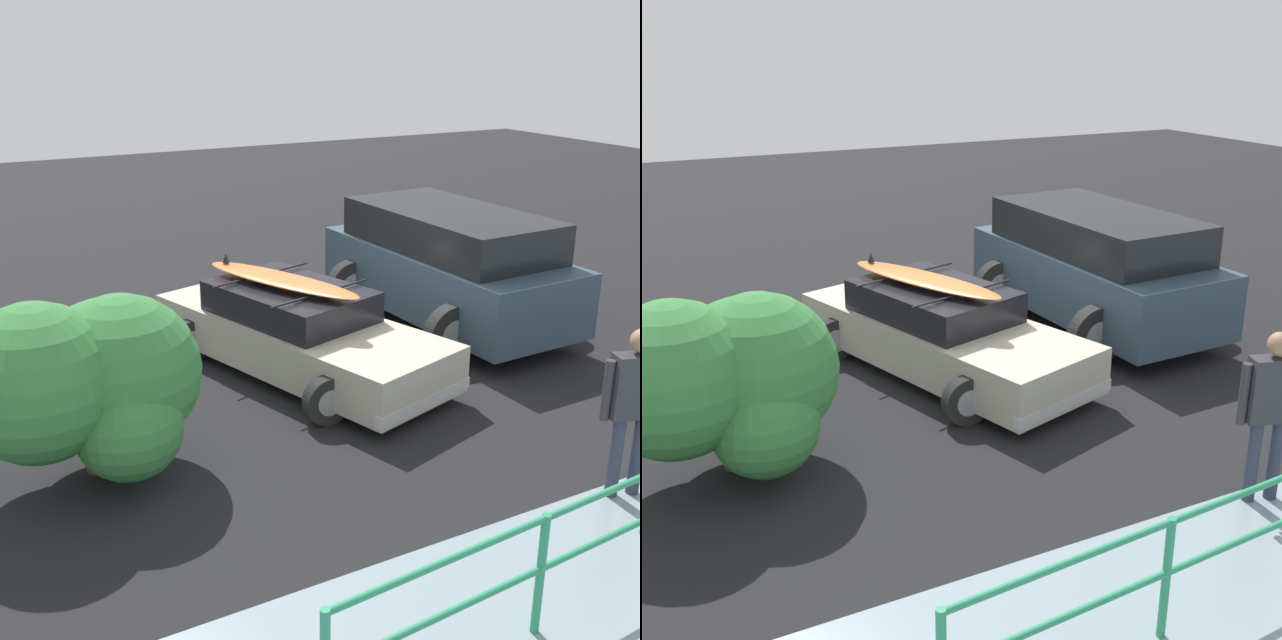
% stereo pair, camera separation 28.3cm
% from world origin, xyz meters
% --- Properties ---
extents(ground_plane, '(44.00, 44.00, 0.02)m').
position_xyz_m(ground_plane, '(0.00, 0.00, -0.01)').
color(ground_plane, black).
rests_on(ground_plane, ground).
extents(sedan_car, '(3.01, 4.79, 1.49)m').
position_xyz_m(sedan_car, '(0.63, 0.09, 0.59)').
color(sedan_car, '#B7B29E').
rests_on(sedan_car, ground).
extents(suv_car, '(2.92, 4.68, 1.87)m').
position_xyz_m(suv_car, '(-2.36, -0.53, 0.98)').
color(suv_car, '#334756').
rests_on(suv_car, ground).
extents(person_bystander, '(0.67, 0.35, 1.80)m').
position_xyz_m(person_bystander, '(-0.86, 4.51, 1.08)').
color(person_bystander, '#33384C').
rests_on(person_bystander, ground).
extents(bush_near_left, '(2.51, 1.93, 2.02)m').
position_xyz_m(bush_near_left, '(3.74, 1.59, 1.10)').
color(bush_near_left, '#4C3828').
rests_on(bush_near_left, ground).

